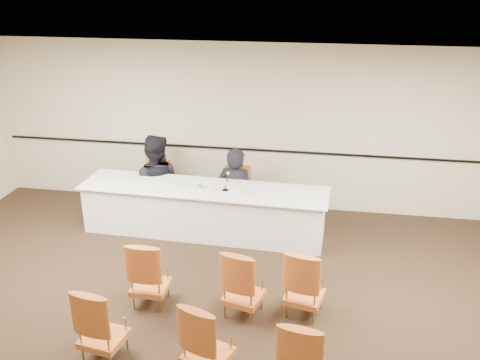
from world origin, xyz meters
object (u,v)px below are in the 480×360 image
at_px(drinking_glass, 210,188).
at_px(aud_chair_front_left, 150,272).
at_px(water_bottle, 200,182).
at_px(aud_chair_back_mid, 208,338).
at_px(panelist_second_chair, 156,188).
at_px(aud_chair_back_right, 303,355).
at_px(aud_chair_back_left, 102,322).
at_px(microphone, 225,183).
at_px(panelist_main, 236,198).
at_px(coffee_cup, 245,191).
at_px(aud_chair_front_right, 305,282).
at_px(panel_table, 204,210).
at_px(panelist_main_chair, 236,195).
at_px(panelist_second, 156,188).
at_px(aud_chair_front_mid, 244,282).

xyz_separation_m(drinking_glass, aud_chair_front_left, (-0.37, -1.99, -0.39)).
distance_m(water_bottle, aud_chair_back_mid, 3.37).
bearing_deg(panelist_second_chair, aud_chair_back_right, -52.10).
height_order(panelist_second_chair, aud_chair_back_left, same).
bearing_deg(aud_chair_front_left, aud_chair_back_mid, -47.94).
relative_size(microphone, drinking_glass, 2.78).
bearing_deg(drinking_glass, aud_chair_back_right, -62.47).
xyz_separation_m(panelist_main, drinking_glass, (-0.30, -0.68, 0.45)).
bearing_deg(drinking_glass, aud_chair_back_left, -100.30).
bearing_deg(aud_chair_front_left, water_bottle, 85.04).
xyz_separation_m(panelist_second_chair, aud_chair_back_left, (0.61, -3.82, 0.00)).
distance_m(aud_chair_back_left, aud_chair_back_right, 2.27).
bearing_deg(coffee_cup, drinking_glass, 174.23).
distance_m(microphone, aud_chair_back_mid, 3.27).
xyz_separation_m(microphone, coffee_cup, (0.34, -0.10, -0.08)).
distance_m(microphone, aud_chair_front_right, 2.43).
bearing_deg(aud_chair_back_left, water_bottle, 92.85).
height_order(microphone, aud_chair_front_left, microphone).
bearing_deg(panel_table, aud_chair_back_right, -59.17).
relative_size(drinking_glass, aud_chair_back_right, 0.11).
bearing_deg(panelist_main, aud_chair_back_mid, 104.36).
height_order(panel_table, water_bottle, water_bottle).
height_order(water_bottle, coffee_cup, water_bottle).
xyz_separation_m(panelist_main_chair, coffee_cup, (0.29, -0.73, 0.40)).
bearing_deg(aud_chair_front_right, drinking_glass, 144.01).
bearing_deg(panelist_second, panelist_second_chair, 180.00).
bearing_deg(aud_chair_front_right, microphone, 138.97).
height_order(drinking_glass, aud_chair_front_left, aud_chair_front_left).
bearing_deg(drinking_glass, microphone, 9.11).
height_order(panelist_second, aud_chair_front_mid, panelist_second).
relative_size(coffee_cup, aud_chair_back_right, 0.13).
bearing_deg(microphone, aud_chair_back_right, -59.58).
bearing_deg(aud_chair_back_mid, panelist_second_chair, 135.53).
relative_size(panelist_second, panelist_second_chair, 2.08).
height_order(panelist_main_chair, water_bottle, water_bottle).
relative_size(panelist_main_chair, aud_chair_front_right, 1.00).
height_order(panelist_second, aud_chair_front_left, panelist_second).
bearing_deg(panelist_main, coffee_cup, 120.00).
distance_m(aud_chair_back_left, aud_chair_back_mid, 1.24).
bearing_deg(aud_chair_back_mid, microphone, 117.82).
height_order(panelist_main_chair, aud_chair_front_right, same).
bearing_deg(panelist_second, microphone, 150.14).
distance_m(microphone, aud_chair_front_mid, 2.20).
bearing_deg(panelist_main_chair, panelist_second, 180.00).
xyz_separation_m(drinking_glass, aud_chair_front_mid, (0.88, -2.01, -0.39)).
relative_size(panelist_second_chair, drinking_glass, 9.50).
distance_m(panelist_second_chair, aud_chair_front_left, 2.84).
bearing_deg(panelist_second_chair, microphone, -23.85).
relative_size(panelist_main, panelist_main_chair, 1.95).
height_order(aud_chair_front_right, aud_chair_back_left, same).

